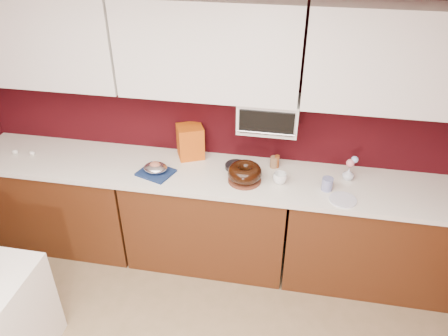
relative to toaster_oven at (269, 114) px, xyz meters
The scene contains 29 objects.
ceiling 2.43m from the toaster_oven, 102.07° to the right, with size 4.00×4.50×0.02m, color white.
wall_back 0.49m from the toaster_oven, 162.14° to the left, with size 4.00×0.02×2.50m, color #33070A.
base_cabinet_left 2.02m from the toaster_oven, behind, with size 1.31×0.58×0.86m, color #4E250F.
base_cabinet_center 1.06m from the toaster_oven, 159.86° to the right, with size 1.31×0.58×0.86m, color #4E250F.
base_cabinet_right 1.30m from the toaster_oven, 10.58° to the right, with size 1.31×0.58×0.86m, color #4E250F.
countertop 0.69m from the toaster_oven, 159.86° to the right, with size 4.00×0.62×0.04m, color white.
upper_cabinet_left 1.85m from the toaster_oven, behind, with size 1.31×0.33×0.70m, color white.
upper_cabinet_center 0.65m from the toaster_oven, behind, with size 1.31×0.33×0.70m, color white.
upper_cabinet_right 1.00m from the toaster_oven, ahead, with size 1.31×0.33×0.70m, color white.
toaster_oven is the anchor object (origin of this frame).
toaster_oven_door 0.16m from the toaster_oven, 90.00° to the right, with size 0.40×0.02×0.18m, color black.
toaster_oven_handle 0.19m from the toaster_oven, 90.00° to the right, with size 0.02×0.02×0.42m, color silver.
cake_base 0.54m from the toaster_oven, 120.17° to the right, with size 0.26×0.26×0.02m, color #5D2C1B.
bundt_cake 0.48m from the toaster_oven, 120.17° to the right, with size 0.26×0.26×0.11m, color black.
navy_towel 1.00m from the toaster_oven, 162.86° to the right, with size 0.26×0.22×0.02m, color navy.
foil_ham_nest 0.98m from the toaster_oven, 162.86° to the right, with size 0.19×0.16×0.07m, color silver.
roasted_ham 0.97m from the toaster_oven, 162.86° to the right, with size 0.09×0.07×0.06m, color #AF6750.
pandoro_box 0.72m from the toaster_oven, behind, with size 0.20×0.19×0.28m, color #AB2E0B.
dark_pan 0.52m from the toaster_oven, 165.40° to the right, with size 0.18×0.18×0.03m, color black.
coffee_mug 0.49m from the toaster_oven, 58.28° to the right, with size 0.09×0.09×0.10m, color white.
blue_jar 0.69m from the toaster_oven, 25.75° to the right, with size 0.08×0.08×0.10m, color navy.
flower_vase 0.77m from the toaster_oven, ahead, with size 0.07×0.07×0.11m, color silver.
flower_pink 0.73m from the toaster_oven, ahead, with size 0.06×0.06×0.06m, color pink.
flower_blue 0.74m from the toaster_oven, ahead, with size 0.05×0.05×0.05m, color #9AC2F6.
china_plate 0.84m from the toaster_oven, 30.30° to the right, with size 0.20×0.20×0.01m, color silver.
amber_bottle 0.43m from the toaster_oven, ahead, with size 0.04×0.04×0.11m, color brown.
paper_cup 0.43m from the toaster_oven, ahead, with size 0.06×0.06×0.09m, color brown.
egg_left 2.17m from the toaster_oven, behind, with size 0.06×0.04×0.04m, color silver.
egg_right 2.02m from the toaster_oven, behind, with size 0.05×0.04×0.04m, color white.
Camera 1 is at (0.67, -0.90, 2.80)m, focal length 35.00 mm.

